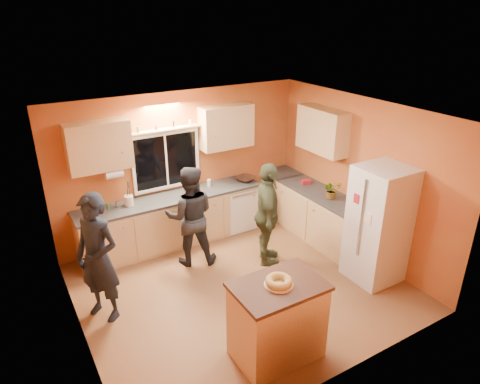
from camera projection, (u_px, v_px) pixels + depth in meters
ground at (241, 286)px, 6.41m from camera, size 4.50×4.50×0.00m
room_shell at (234, 176)px, 6.14m from camera, size 4.54×4.04×2.61m
back_counter at (192, 216)px, 7.58m from camera, size 4.23×0.62×0.90m
right_counter at (321, 217)px, 7.54m from camera, size 0.62×1.84×0.90m
refrigerator at (379, 225)px, 6.31m from camera, size 0.72×0.70×1.80m
island at (277, 320)px, 4.98m from camera, size 1.04×0.71×1.01m
bundt_pastry at (279, 281)px, 4.76m from camera, size 0.31×0.31×0.09m
person_left at (98, 258)px, 5.48m from camera, size 0.72×0.78×1.78m
person_center at (190, 216)px, 6.73m from camera, size 0.98×0.89×1.65m
person_right at (267, 215)px, 6.70m from camera, size 0.86×1.07×1.71m
mixing_bowl at (246, 179)px, 7.86m from camera, size 0.42×0.42×0.08m
utensil_crock at (129, 201)px, 6.88m from camera, size 0.14×0.14×0.17m
potted_plant at (332, 190)px, 7.10m from camera, size 0.35×0.32×0.32m
red_box at (306, 182)px, 7.74m from camera, size 0.19×0.17×0.07m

